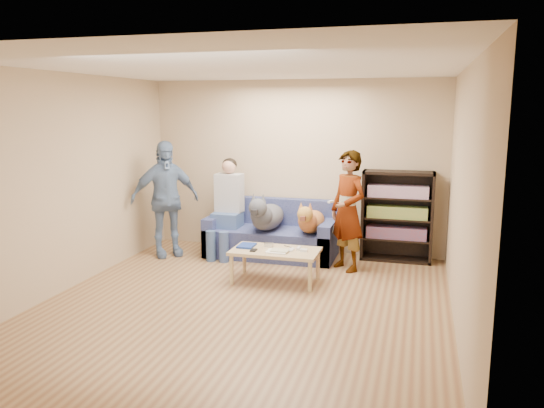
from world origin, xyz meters
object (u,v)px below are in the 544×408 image
(person_standing_right, at_px, (348,211))
(coffee_table, at_px, (275,253))
(dog_tan, at_px, (310,221))
(dog_gray, at_px, (266,216))
(camera_silver, at_px, (269,245))
(notebook_blue, at_px, (247,246))
(person_standing_left, at_px, (165,199))
(bookshelf, at_px, (397,214))
(person_seated, at_px, (227,204))
(sofa, at_px, (272,237))

(person_standing_right, relative_size, coffee_table, 1.48)
(dog_tan, bearing_deg, dog_gray, -179.33)
(person_standing_right, xyz_separation_m, camera_silver, (-0.92, -0.65, -0.37))
(notebook_blue, bearing_deg, person_standing_right, 31.08)
(person_standing_left, relative_size, notebook_blue, 6.60)
(person_standing_right, bearing_deg, dog_gray, -147.67)
(camera_silver, height_order, coffee_table, camera_silver)
(dog_gray, height_order, dog_tan, dog_gray)
(person_standing_right, relative_size, person_standing_left, 0.95)
(camera_silver, distance_m, bookshelf, 2.03)
(person_standing_left, xyz_separation_m, coffee_table, (1.90, -0.74, -0.49))
(person_standing_right, distance_m, bookshelf, 0.91)
(person_standing_left, bearing_deg, person_standing_right, -40.81)
(person_seated, relative_size, coffee_table, 1.34)
(person_standing_left, relative_size, person_seated, 1.17)
(person_seated, xyz_separation_m, dog_gray, (0.63, -0.09, -0.13))
(person_standing_left, height_order, dog_tan, person_standing_left)
(bookshelf, bearing_deg, person_seated, -171.68)
(notebook_blue, bearing_deg, dog_gray, 90.65)
(person_seated, relative_size, dog_tan, 1.29)
(camera_silver, bearing_deg, person_standing_left, 160.69)
(person_standing_left, xyz_separation_m, notebook_blue, (1.50, -0.69, -0.43))
(person_standing_right, relative_size, dog_tan, 1.44)
(dog_gray, xyz_separation_m, bookshelf, (1.83, 0.45, 0.04))
(person_standing_right, bearing_deg, coffee_table, -94.17)
(dog_gray, relative_size, coffee_table, 1.14)
(camera_silver, relative_size, bookshelf, 0.08)
(dog_gray, bearing_deg, camera_silver, -71.24)
(person_standing_right, bearing_deg, camera_silver, -102.82)
(dog_tan, bearing_deg, sofa, 161.82)
(person_standing_left, relative_size, dog_gray, 1.37)
(bookshelf, bearing_deg, camera_silver, -139.87)
(dog_gray, distance_m, dog_tan, 0.66)
(camera_silver, bearing_deg, sofa, 103.51)
(person_standing_left, xyz_separation_m, camera_silver, (1.78, -0.62, -0.41))
(person_standing_left, relative_size, coffee_table, 1.56)
(person_standing_right, distance_m, camera_silver, 1.19)
(dog_tan, height_order, coffee_table, dog_tan)
(sofa, distance_m, dog_tan, 0.73)
(camera_silver, distance_m, sofa, 1.11)
(person_standing_right, xyz_separation_m, person_seated, (-1.84, 0.29, -0.04))
(coffee_table, bearing_deg, notebook_blue, 172.87)
(camera_silver, relative_size, dog_tan, 0.10)
(notebook_blue, distance_m, coffee_table, 0.41)
(sofa, bearing_deg, person_seated, -169.22)
(camera_silver, xyz_separation_m, person_seated, (-0.92, 0.94, 0.33))
(sofa, distance_m, dog_gray, 0.42)
(sofa, relative_size, coffee_table, 1.73)
(coffee_table, xyz_separation_m, bookshelf, (1.42, 1.42, 0.31))
(notebook_blue, bearing_deg, sofa, 88.81)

